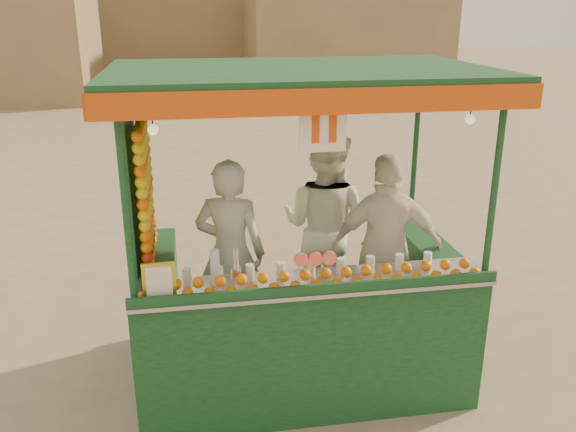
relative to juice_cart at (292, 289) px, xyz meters
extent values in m
plane|color=#776455|center=(-0.29, 0.03, -0.93)|extent=(90.00, 90.00, 0.00)
cube|color=#8F7951|center=(6.71, 24.03, 1.57)|extent=(9.00, 6.00, 5.00)
cube|color=#8F7951|center=(-2.29, 30.03, 2.57)|extent=(14.00, 7.00, 7.00)
cube|color=#0E351C|center=(0.08, 0.14, -0.76)|extent=(2.90, 1.79, 0.34)
cylinder|color=black|center=(-0.92, 0.14, -0.73)|extent=(0.40, 0.11, 0.40)
cylinder|color=black|center=(1.09, 0.14, -0.73)|extent=(0.40, 0.11, 0.40)
cube|color=#0E351C|center=(0.08, -0.59, -0.15)|extent=(2.90, 0.34, 0.89)
cube|color=#0E351C|center=(-1.20, 0.25, -0.15)|extent=(0.34, 1.45, 0.89)
cube|color=#0E351C|center=(1.37, 0.25, -0.15)|extent=(0.34, 1.45, 0.89)
cube|color=#B2B2B7|center=(0.08, -0.55, 0.32)|extent=(2.90, 0.51, 0.03)
cylinder|color=#0E351C|center=(-1.31, -0.70, 1.08)|extent=(0.06, 0.06, 1.56)
cylinder|color=#0E351C|center=(1.48, -0.70, 1.08)|extent=(0.06, 0.06, 1.56)
cylinder|color=#0E351C|center=(-1.31, 0.98, 1.08)|extent=(0.06, 0.06, 1.56)
cylinder|color=#0E351C|center=(1.48, 0.98, 1.08)|extent=(0.06, 0.06, 1.56)
cube|color=#0E351C|center=(0.08, 0.14, 1.91)|extent=(3.13, 2.01, 0.09)
cube|color=#CD460B|center=(0.08, -0.87, 1.82)|extent=(3.13, 0.04, 0.18)
cube|color=#CD460B|center=(0.08, 1.14, 1.82)|extent=(3.13, 0.04, 0.18)
cube|color=#CD460B|center=(-1.48, 0.14, 1.82)|extent=(0.04, 2.01, 0.18)
cube|color=#CD460B|center=(1.65, 0.14, 1.82)|extent=(0.04, 2.01, 0.18)
cylinder|color=#FF5C4D|center=(0.06, -0.70, 0.59)|extent=(0.11, 0.03, 0.11)
cube|color=gold|center=(-1.12, -0.70, 0.49)|extent=(0.25, 0.02, 0.31)
cube|color=white|center=(0.08, -0.78, 1.62)|extent=(0.34, 0.02, 0.34)
sphere|color=#FFE5B2|center=(-1.09, -0.62, 1.62)|extent=(0.08, 0.08, 0.08)
sphere|color=#FFE5B2|center=(1.26, -0.62, 1.62)|extent=(0.08, 0.08, 0.08)
imported|color=beige|center=(-0.53, 0.23, 0.29)|extent=(0.74, 0.60, 1.77)
imported|color=white|center=(0.44, 0.61, 0.36)|extent=(1.17, 1.13, 1.90)
imported|color=silver|center=(0.90, 0.08, 0.30)|extent=(1.09, 0.56, 1.79)
camera|label=1|loc=(-0.86, -4.84, 2.43)|focal=37.42mm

